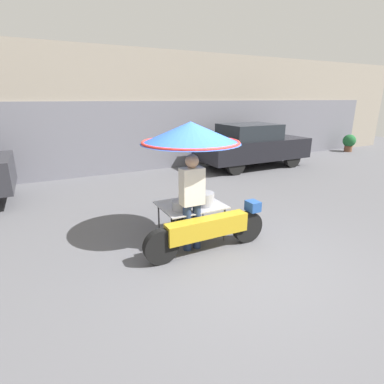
% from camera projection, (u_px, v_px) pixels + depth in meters
% --- Properties ---
extents(ground_plane, '(36.00, 36.00, 0.00)m').
position_uv_depth(ground_plane, '(233.00, 260.00, 4.83)').
color(ground_plane, '#56565B').
extents(shopfront_building, '(28.00, 2.06, 4.07)m').
position_uv_depth(shopfront_building, '(113.00, 112.00, 10.75)').
color(shopfront_building, gray).
rests_on(shopfront_building, ground).
extents(vendor_motorcycle_cart, '(2.23, 1.72, 2.12)m').
position_uv_depth(vendor_motorcycle_cart, '(193.00, 153.00, 5.07)').
color(vendor_motorcycle_cart, black).
rests_on(vendor_motorcycle_cart, ground).
extents(vendor_person, '(0.38, 0.22, 1.65)m').
position_uv_depth(vendor_person, '(192.00, 198.00, 4.92)').
color(vendor_person, navy).
rests_on(vendor_person, ground).
extents(parked_car, '(4.12, 1.78, 1.60)m').
position_uv_depth(parked_car, '(252.00, 145.00, 11.11)').
color(parked_car, black).
rests_on(parked_car, ground).
extents(potted_plant, '(0.59, 0.59, 0.82)m').
position_uv_depth(potted_plant, '(349.00, 142.00, 14.46)').
color(potted_plant, brown).
rests_on(potted_plant, ground).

